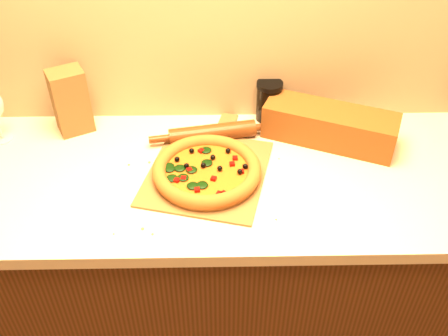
% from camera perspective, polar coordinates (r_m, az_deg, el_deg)
% --- Properties ---
extents(cabinet, '(2.80, 0.65, 0.86)m').
position_cam_1_polar(cabinet, '(1.89, -1.40, -11.49)').
color(cabinet, '#40260D').
rests_on(cabinet, ground).
extents(countertop, '(2.84, 0.68, 0.04)m').
position_cam_1_polar(countertop, '(1.57, -1.65, -1.11)').
color(countertop, beige).
rests_on(countertop, cabinet).
extents(pizza_peel, '(0.44, 0.56, 0.01)m').
position_cam_1_polar(pizza_peel, '(1.56, -1.80, -0.16)').
color(pizza_peel, brown).
rests_on(pizza_peel, countertop).
extents(pizza, '(0.33, 0.33, 0.05)m').
position_cam_1_polar(pizza, '(1.52, -1.97, -0.28)').
color(pizza, '#AF692B').
rests_on(pizza, pizza_peel).
extents(rolling_pin, '(0.42, 0.11, 0.06)m').
position_cam_1_polar(rolling_pin, '(1.67, -1.32, 4.05)').
color(rolling_pin, '#582B0F').
rests_on(rolling_pin, countertop).
extents(bread_bag, '(0.45, 0.30, 0.12)m').
position_cam_1_polar(bread_bag, '(1.69, 11.97, 4.77)').
color(bread_bag, '#603112').
rests_on(bread_bag, countertop).
extents(paper_bag, '(0.14, 0.13, 0.23)m').
position_cam_1_polar(paper_bag, '(1.76, -17.12, 7.30)').
color(paper_bag, brown).
rests_on(paper_bag, countertop).
extents(dark_jar, '(0.09, 0.09, 0.15)m').
position_cam_1_polar(dark_jar, '(1.76, 5.14, 7.66)').
color(dark_jar, black).
rests_on(dark_jar, countertop).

